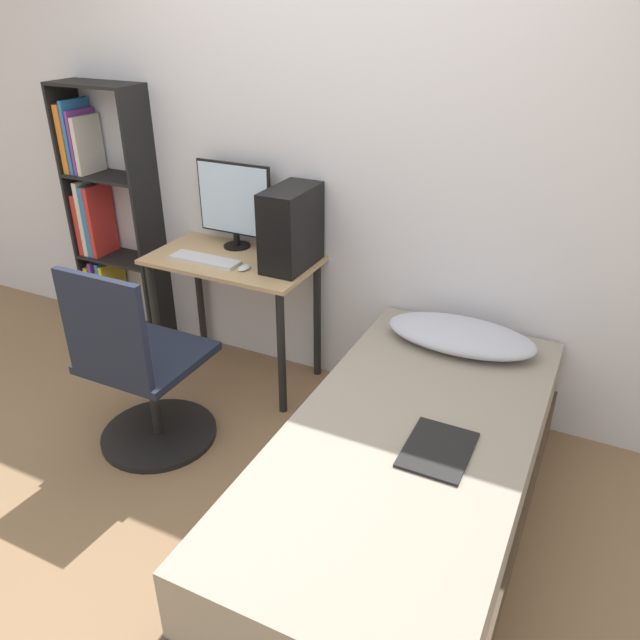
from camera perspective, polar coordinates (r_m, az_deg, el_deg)
The scene contains 12 objects.
ground_plane at distance 2.88m, azimuth -11.77°, elevation -18.34°, with size 14.00×14.00×0.00m, color #846647.
wall_back at distance 3.34m, azimuth 1.37°, elevation 13.88°, with size 8.00×0.05×2.50m.
desk at distance 3.54m, azimuth -7.86°, elevation 3.50°, with size 0.93×0.52×0.75m.
bookshelf at distance 4.24m, azimuth -19.16°, elevation 8.27°, with size 0.56×0.25×1.60m.
office_chair at distance 3.15m, azimuth -15.98°, elevation -5.33°, with size 0.59×0.59×1.00m.
bed at distance 2.68m, azimuth 7.78°, elevation -14.51°, with size 0.95×2.01×0.53m.
pillow at distance 3.08m, azimuth 12.72°, elevation -1.37°, with size 0.72×0.36×0.11m.
magazine at distance 2.42m, azimuth 10.73°, elevation -11.55°, with size 0.24×0.32×0.01m.
monitor at distance 3.56m, azimuth -7.84°, elevation 10.61°, with size 0.46×0.15×0.48m.
keyboard at distance 3.46m, azimuth -10.48°, elevation 5.43°, with size 0.40×0.12×0.02m.
pc_tower at distance 3.28m, azimuth -2.64°, elevation 8.41°, with size 0.20×0.38×0.42m.
mouse at distance 3.32m, azimuth -6.96°, elevation 4.76°, with size 0.06×0.09×0.02m.
Camera 1 is at (1.36, -1.50, 2.05)m, focal length 35.00 mm.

